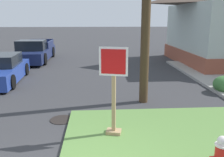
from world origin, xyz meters
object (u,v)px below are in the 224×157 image
parked_sedan_blue (0,70)px  manhole_cover (62,120)px  pickup_truck_navy (34,52)px  stop_sign (114,94)px

parked_sedan_blue → manhole_cover: bearing=-53.9°
parked_sedan_blue → pickup_truck_navy: bearing=87.8°
manhole_cover → pickup_truck_navy: (-3.20, 10.29, 0.61)m
stop_sign → pickup_truck_navy: stop_sign is taller
stop_sign → parked_sedan_blue: 7.56m
stop_sign → manhole_cover: stop_sign is taller
parked_sedan_blue → pickup_truck_navy: size_ratio=0.79×
stop_sign → parked_sedan_blue: stop_sign is taller
stop_sign → parked_sedan_blue: bearing=129.9°
manhole_cover → parked_sedan_blue: size_ratio=0.16×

